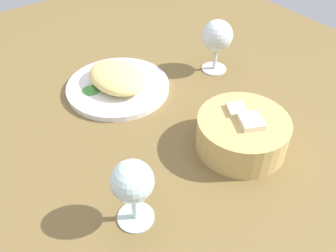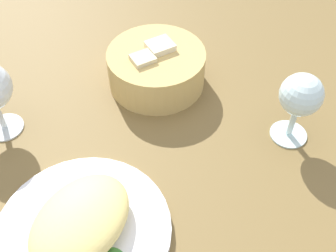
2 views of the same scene
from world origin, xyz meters
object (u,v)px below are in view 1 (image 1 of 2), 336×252
(wine_glass_near, at_px, (132,184))
(wine_glass_far, at_px, (217,37))
(plate, at_px, (118,87))
(bread_basket, at_px, (242,133))

(wine_glass_near, distance_m, wine_glass_far, 0.48)
(wine_glass_near, bearing_deg, wine_glass_far, 122.29)
(plate, xyz_separation_m, wine_glass_far, (0.07, 0.24, 0.08))
(wine_glass_far, bearing_deg, plate, -106.34)
(plate, xyz_separation_m, wine_glass_near, (0.33, -0.16, 0.08))
(wine_glass_near, bearing_deg, plate, 153.61)
(wine_glass_near, xyz_separation_m, wine_glass_far, (-0.26, 0.41, 0.00))
(bread_basket, distance_m, wine_glass_near, 0.27)
(bread_basket, bearing_deg, wine_glass_near, -86.29)
(wine_glass_near, bearing_deg, bread_basket, 93.71)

